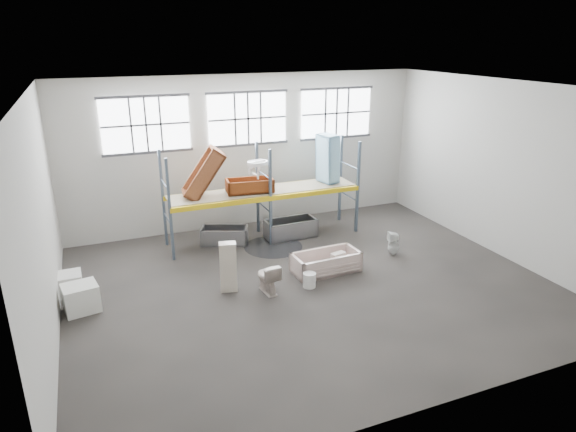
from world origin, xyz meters
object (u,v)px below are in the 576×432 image
bathtub_beige (326,262)px  cistern_tall (228,267)px  bucket (309,280)px  steel_tub_left (225,235)px  blue_tub_upright (328,158)px  carton_near (81,298)px  rust_tub_flat (250,185)px  toilet_white (394,244)px  toilet_beige (268,277)px  steel_tub_right (290,228)px

bathtub_beige → cistern_tall: 2.80m
bucket → steel_tub_left: bearing=108.7°
blue_tub_upright → carton_near: size_ratio=2.01×
cistern_tall → blue_tub_upright: (4.24, 3.03, 1.75)m
cistern_tall → rust_tub_flat: 3.52m
steel_tub_left → carton_near: carton_near is taller
toilet_white → blue_tub_upright: size_ratio=0.47×
steel_tub_left → carton_near: bearing=-147.2°
toilet_beige → toilet_white: bearing=-176.0°
steel_tub_right → blue_tub_upright: 2.54m
blue_tub_upright → steel_tub_left: bearing=179.7°
rust_tub_flat → bucket: 3.92m
rust_tub_flat → bathtub_beige: bearing=-67.1°
toilet_beige → cistern_tall: cistern_tall is taller
bathtub_beige → steel_tub_right: 2.69m
toilet_white → cistern_tall: bearing=-70.6°
bathtub_beige → steel_tub_left: 3.61m
toilet_white → steel_tub_right: bearing=-121.3°
bathtub_beige → blue_tub_upright: blue_tub_upright is taller
toilet_white → bucket: toilet_white is taller
toilet_beige → carton_near: toilet_beige is taller
cistern_tall → bucket: 2.11m
toilet_white → bathtub_beige: bearing=-68.3°
cistern_tall → toilet_white: (5.09, 0.29, -0.29)m
blue_tub_upright → rust_tub_flat: bearing=-177.9°
blue_tub_upright → carton_near: (-7.72, -2.70, -2.07)m
steel_tub_right → blue_tub_upright: bearing=11.3°
bathtub_beige → bucket: size_ratio=4.75×
cistern_tall → bucket: (1.97, -0.61, -0.46)m
steel_tub_left → rust_tub_flat: size_ratio=1.00×
toilet_beige → toilet_white: size_ratio=1.11×
toilet_beige → carton_near: bearing=-16.2°
bathtub_beige → toilet_white: 2.34m
bucket → carton_near: (-5.45, 0.94, 0.14)m
blue_tub_upright → carton_near: bearing=-160.7°
toilet_beige → bathtub_beige: bearing=-170.8°
steel_tub_left → blue_tub_upright: (3.51, -0.02, 2.13)m
rust_tub_flat → steel_tub_left: bearing=172.0°
bathtub_beige → blue_tub_upright: size_ratio=1.19×
bathtub_beige → bucket: bearing=-142.6°
cistern_tall → carton_near: (-3.48, 0.33, -0.32)m
bathtub_beige → rust_tub_flat: bearing=110.3°
cistern_tall → blue_tub_upright: size_ratio=0.84×
cistern_tall → steel_tub_right: size_ratio=0.81×
blue_tub_upright → cistern_tall: bearing=-144.4°
rust_tub_flat → bucket: rust_tub_flat is taller
cistern_tall → toilet_white: 5.11m
steel_tub_left → steel_tub_right: (2.10, -0.30, 0.03)m
steel_tub_left → rust_tub_flat: 1.77m
bathtub_beige → toilet_white: toilet_white is taller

